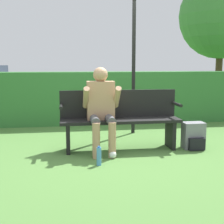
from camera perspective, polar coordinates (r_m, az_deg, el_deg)
ground_plane at (r=5.00m, az=1.54°, el=-6.85°), size 40.00×40.00×0.00m
hedge_back at (r=7.11m, az=-1.59°, el=2.65°), size 12.00×0.56×1.17m
park_bench at (r=4.96m, az=1.44°, el=-1.10°), size 1.89×0.42×0.93m
person_seated at (r=4.76m, az=-1.96°, el=1.32°), size 0.56×0.62×1.30m
backpack at (r=5.18m, az=14.69°, el=-4.31°), size 0.34×0.30×0.42m
water_bottle at (r=4.23m, az=-2.40°, el=-8.08°), size 0.06×0.06×0.26m
signpost at (r=6.03m, az=4.03°, el=12.28°), size 0.48×0.09×2.95m
tree at (r=10.50m, az=19.41°, el=16.16°), size 2.58×2.58×4.07m
litter_crumple at (r=4.54m, az=0.14°, el=-7.81°), size 0.11×0.11×0.11m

